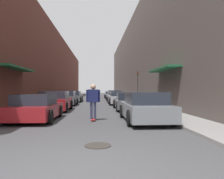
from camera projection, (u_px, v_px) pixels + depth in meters
The scene contains 18 objects.
ground at pixel (95, 101), 28.85m from camera, with size 137.33×137.33×0.00m, color #424244.
curb_strip_left at pixel (67, 98), 34.79m from camera, with size 1.80×62.42×0.12m.
curb_strip_right at pixel (123, 98), 35.38m from camera, with size 1.80×62.42×0.12m.
building_row_left at pixel (48, 67), 34.59m from camera, with size 4.90×62.42×10.05m.
building_row_right at pixel (141, 61), 35.56m from camera, with size 4.90×62.42×12.11m.
parked_car_left_0 at pixel (36, 108), 10.44m from camera, with size 2.02×3.95×1.26m.
parked_car_left_1 at pixel (55, 101), 15.20m from camera, with size 2.09×4.19×1.36m.
parked_car_left_2 at pixel (66, 98), 20.49m from camera, with size 2.08×4.01×1.36m.
parked_car_left_3 at pixel (74, 97), 26.21m from camera, with size 1.97×4.74×1.29m.
parked_car_right_0 at pixel (145, 107), 10.15m from camera, with size 1.99×4.46×1.37m.
parked_car_right_1 at pixel (128, 102), 15.98m from camera, with size 1.94×4.56×1.24m.
parked_car_right_2 at pixel (119, 98), 21.60m from camera, with size 2.06×4.26×1.26m.
parked_car_right_3 at pixel (114, 96), 26.80m from camera, with size 1.88×4.36×1.38m.
parked_car_right_4 at pixel (112, 95), 31.69m from camera, with size 1.93×4.11×1.24m.
parked_car_right_5 at pixel (110, 95), 36.63m from camera, with size 1.91×4.25×1.16m.
skateboarder at pixel (93, 98), 10.44m from camera, with size 0.67×0.78×1.75m.
manhole_cover at pixel (98, 146), 5.77m from camera, with size 0.70×0.70×0.02m.
traffic_light at pixel (138, 83), 24.15m from camera, with size 0.16×0.22×3.34m.
Camera 1 is at (0.42, -3.97, 1.50)m, focal length 35.00 mm.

